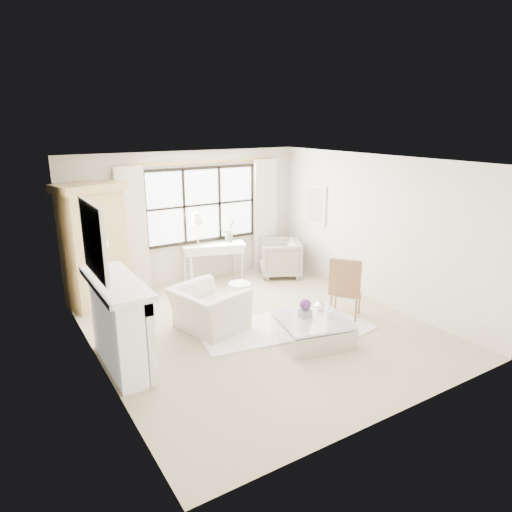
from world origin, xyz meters
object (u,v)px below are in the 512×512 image
at_px(console_table, 214,262).
at_px(club_armchair, 209,309).
at_px(armoire, 94,245).
at_px(coffee_table, 313,330).

xyz_separation_m(console_table, club_armchair, (-1.15, -2.10, -0.05)).
bearing_deg(console_table, club_armchair, -100.78).
bearing_deg(console_table, armoire, -159.44).
distance_m(armoire, club_armchair, 2.49).
relative_size(armoire, club_armchair, 2.05).
bearing_deg(console_table, coffee_table, -71.65).
bearing_deg(coffee_table, armoire, 140.27).
height_order(console_table, coffee_table, console_table).
relative_size(console_table, club_armchair, 1.26).
distance_m(console_table, coffee_table, 3.31).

